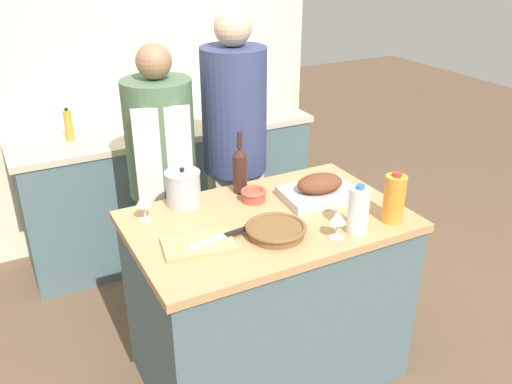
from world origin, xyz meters
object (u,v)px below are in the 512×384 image
(wine_bottle_green, at_px, (240,169))
(person_cook_guest, at_px, (235,148))
(juice_jug, at_px, (394,199))
(knife_chef, at_px, (220,237))
(wicker_basket, at_px, (276,230))
(condiment_bottle_tall, at_px, (140,122))
(condiment_bottle_short, at_px, (69,125))
(mixing_bowl, at_px, (253,195))
(wine_glass_left, at_px, (144,201))
(roasting_pan, at_px, (319,190))
(person_cook_aproned, at_px, (163,175))
(stock_pot, at_px, (183,188))
(milk_jug, at_px, (358,210))
(cutting_board, at_px, (198,245))
(condiment_bottle_extra, at_px, (165,113))
(wine_glass_right, at_px, (338,218))

(wine_bottle_green, bearing_deg, person_cook_guest, 67.59)
(juice_jug, xyz_separation_m, knife_chef, (-0.77, 0.20, -0.09))
(wicker_basket, height_order, condiment_bottle_tall, condiment_bottle_tall)
(knife_chef, height_order, condiment_bottle_short, condiment_bottle_short)
(wicker_basket, bearing_deg, mixing_bowl, 78.48)
(wicker_basket, xyz_separation_m, wine_glass_left, (-0.46, 0.40, 0.07))
(roasting_pan, height_order, person_cook_aproned, person_cook_aproned)
(stock_pot, height_order, wine_glass_left, stock_pot)
(milk_jug, bearing_deg, cutting_board, 162.32)
(wicker_basket, xyz_separation_m, juice_jug, (0.53, -0.13, 0.09))
(stock_pot, bearing_deg, milk_jug, -46.56)
(wicker_basket, bearing_deg, person_cook_guest, 75.36)
(wicker_basket, bearing_deg, milk_jug, -23.16)
(milk_jug, bearing_deg, condiment_bottle_extra, 97.40)
(cutting_board, bearing_deg, person_cook_aproned, 81.10)
(mixing_bowl, bearing_deg, roasting_pan, -23.96)
(knife_chef, distance_m, condiment_bottle_tall, 1.50)
(mixing_bowl, relative_size, knife_chef, 0.45)
(stock_pot, xyz_separation_m, wine_glass_left, (-0.21, -0.06, 0.01))
(stock_pot, height_order, condiment_bottle_extra, stock_pot)
(wine_bottle_green, distance_m, wine_glass_right, 0.63)
(person_cook_guest, bearing_deg, condiment_bottle_tall, 128.22)
(mixing_bowl, distance_m, condiment_bottle_tall, 1.23)
(knife_chef, relative_size, person_cook_aproned, 0.18)
(stock_pot, distance_m, wine_glass_right, 0.76)
(wine_bottle_green, distance_m, knife_chef, 0.51)
(wine_glass_right, height_order, condiment_bottle_tall, condiment_bottle_tall)
(roasting_pan, xyz_separation_m, wine_bottle_green, (-0.31, 0.25, 0.08))
(milk_jug, height_order, wine_glass_right, milk_jug)
(milk_jug, xyz_separation_m, person_cook_aproned, (-0.53, 1.06, -0.14))
(cutting_board, height_order, wine_bottle_green, wine_bottle_green)
(mixing_bowl, bearing_deg, person_cook_aproned, 115.24)
(condiment_bottle_short, distance_m, person_cook_guest, 1.08)
(wicker_basket, bearing_deg, condiment_bottle_short, 109.14)
(mixing_bowl, xyz_separation_m, wine_glass_right, (0.15, -0.48, 0.06))
(wine_glass_left, height_order, person_cook_guest, person_cook_guest)
(roasting_pan, xyz_separation_m, wine_glass_right, (-0.15, -0.35, 0.05))
(condiment_bottle_extra, bearing_deg, stock_pot, -105.30)
(mixing_bowl, bearing_deg, condiment_bottle_tall, 99.20)
(stock_pot, bearing_deg, juice_jug, -37.40)
(milk_jug, relative_size, wine_glass_right, 1.76)
(stock_pot, bearing_deg, mixing_bowl, -20.71)
(stock_pot, relative_size, mixing_bowl, 1.53)
(wine_glass_right, height_order, person_cook_guest, person_cook_guest)
(juice_jug, xyz_separation_m, condiment_bottle_short, (-1.09, 1.75, -0.00))
(knife_chef, bearing_deg, stock_pot, 91.59)
(cutting_board, distance_m, wine_glass_right, 0.60)
(milk_jug, distance_m, knife_chef, 0.60)
(juice_jug, bearing_deg, person_cook_aproned, 124.95)
(cutting_board, xyz_separation_m, condiment_bottle_extra, (0.42, 1.62, 0.06))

